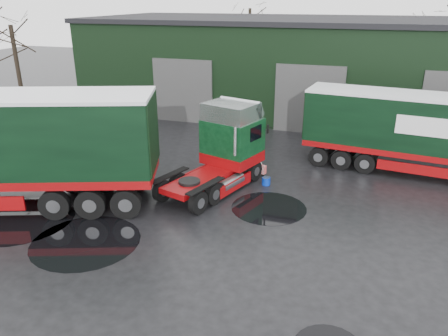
{
  "coord_description": "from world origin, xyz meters",
  "views": [
    {
      "loc": [
        5.22,
        -11.55,
        7.6
      ],
      "look_at": [
        0.5,
        2.73,
        1.7
      ],
      "focal_mm": 35.0,
      "sensor_mm": 36.0,
      "label": 1
    }
  ],
  "objects_px": {
    "lorry_right": "(428,136)",
    "tree_back_b": "(433,46)",
    "wash_bucket": "(266,181)",
    "tree_back_a": "(250,30)",
    "tree_left": "(15,52)",
    "warehouse": "(322,65)",
    "hero_tractor": "(210,151)"
  },
  "relations": [
    {
      "from": "lorry_right",
      "to": "tree_back_b",
      "type": "relative_size",
      "value": 1.86
    },
    {
      "from": "wash_bucket",
      "to": "tree_back_b",
      "type": "bearing_deg",
      "value": 70.82
    },
    {
      "from": "hero_tractor",
      "to": "tree_back_a",
      "type": "distance_m",
      "value": 26.48
    },
    {
      "from": "lorry_right",
      "to": "tree_back_a",
      "type": "distance_m",
      "value": 25.41
    },
    {
      "from": "hero_tractor",
      "to": "lorry_right",
      "type": "bearing_deg",
      "value": 46.34
    },
    {
      "from": "warehouse",
      "to": "wash_bucket",
      "type": "bearing_deg",
      "value": -92.02
    },
    {
      "from": "tree_back_a",
      "to": "lorry_right",
      "type": "bearing_deg",
      "value": -56.31
    },
    {
      "from": "hero_tractor",
      "to": "wash_bucket",
      "type": "xyz_separation_m",
      "value": [
        2.09,
        1.28,
        -1.59
      ]
    },
    {
      "from": "lorry_right",
      "to": "wash_bucket",
      "type": "bearing_deg",
      "value": -55.38
    },
    {
      "from": "hero_tractor",
      "to": "tree_left",
      "type": "xyz_separation_m",
      "value": [
        -16.4,
        7.75,
        2.49
      ]
    },
    {
      "from": "tree_back_a",
      "to": "tree_back_b",
      "type": "height_order",
      "value": "tree_back_a"
    },
    {
      "from": "warehouse",
      "to": "lorry_right",
      "type": "height_order",
      "value": "warehouse"
    },
    {
      "from": "hero_tractor",
      "to": "warehouse",
      "type": "bearing_deg",
      "value": 98.07
    },
    {
      "from": "tree_left",
      "to": "warehouse",
      "type": "bearing_deg",
      "value": 22.83
    },
    {
      "from": "tree_back_b",
      "to": "hero_tractor",
      "type": "bearing_deg",
      "value": -112.37
    },
    {
      "from": "tree_back_a",
      "to": "tree_back_b",
      "type": "distance_m",
      "value": 16.03
    },
    {
      "from": "hero_tractor",
      "to": "tree_left",
      "type": "relative_size",
      "value": 0.66
    },
    {
      "from": "hero_tractor",
      "to": "tree_back_a",
      "type": "xyz_separation_m",
      "value": [
        -5.4,
        25.75,
        2.99
      ]
    },
    {
      "from": "tree_left",
      "to": "tree_back_b",
      "type": "bearing_deg",
      "value": 33.69
    },
    {
      "from": "wash_bucket",
      "to": "tree_back_a",
      "type": "bearing_deg",
      "value": 107.02
    },
    {
      "from": "warehouse",
      "to": "lorry_right",
      "type": "distance_m",
      "value": 12.6
    },
    {
      "from": "lorry_right",
      "to": "tree_left",
      "type": "relative_size",
      "value": 1.64
    },
    {
      "from": "warehouse",
      "to": "tree_left",
      "type": "height_order",
      "value": "tree_left"
    },
    {
      "from": "tree_left",
      "to": "tree_back_a",
      "type": "distance_m",
      "value": 21.1
    },
    {
      "from": "lorry_right",
      "to": "tree_back_a",
      "type": "xyz_separation_m",
      "value": [
        -14.0,
        21.0,
        2.91
      ]
    },
    {
      "from": "lorry_right",
      "to": "tree_back_b",
      "type": "xyz_separation_m",
      "value": [
        2.0,
        21.0,
        1.91
      ]
    },
    {
      "from": "lorry_right",
      "to": "tree_back_a",
      "type": "bearing_deg",
      "value": -139.71
    },
    {
      "from": "wash_bucket",
      "to": "tree_back_a",
      "type": "distance_m",
      "value": 25.99
    },
    {
      "from": "lorry_right",
      "to": "tree_left",
      "type": "xyz_separation_m",
      "value": [
        -25.0,
        3.0,
        2.41
      ]
    },
    {
      "from": "tree_back_a",
      "to": "wash_bucket",
      "type": "bearing_deg",
      "value": -72.98
    },
    {
      "from": "wash_bucket",
      "to": "tree_back_a",
      "type": "height_order",
      "value": "tree_back_a"
    },
    {
      "from": "warehouse",
      "to": "tree_back_b",
      "type": "relative_size",
      "value": 4.32
    }
  ]
}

